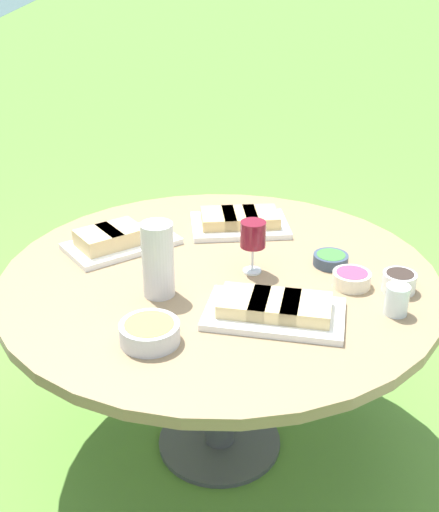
# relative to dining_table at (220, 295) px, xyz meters

# --- Properties ---
(ground_plane) EXTENTS (40.00, 40.00, 0.00)m
(ground_plane) POSITION_rel_dining_table_xyz_m (0.00, 0.00, -0.63)
(ground_plane) COLOR #5B8C38
(dining_table) EXTENTS (1.40, 1.40, 0.71)m
(dining_table) POSITION_rel_dining_table_xyz_m (0.00, 0.00, 0.00)
(dining_table) COLOR #4C4C51
(dining_table) RESTS_ON ground_plane
(water_pitcher) EXTENTS (0.10, 0.10, 0.23)m
(water_pitcher) POSITION_rel_dining_table_xyz_m (-0.12, 0.19, 0.20)
(water_pitcher) COLOR silver
(water_pitcher) RESTS_ON dining_table
(wine_glass) EXTENTS (0.08, 0.08, 0.17)m
(wine_glass) POSITION_rel_dining_table_xyz_m (0.00, -0.11, 0.21)
(wine_glass) COLOR silver
(wine_glass) RESTS_ON dining_table
(platter_bread_main) EXTENTS (0.38, 0.43, 0.08)m
(platter_bread_main) POSITION_rel_dining_table_xyz_m (0.21, 0.35, 0.11)
(platter_bread_main) COLOR white
(platter_bread_main) RESTS_ON dining_table
(platter_charcuterie) EXTENTS (0.32, 0.44, 0.06)m
(platter_charcuterie) POSITION_rel_dining_table_xyz_m (-0.28, -0.14, 0.11)
(platter_charcuterie) COLOR white
(platter_charcuterie) RESTS_ON dining_table
(platter_sandwich_side) EXTENTS (0.25, 0.36, 0.06)m
(platter_sandwich_side) POSITION_rel_dining_table_xyz_m (0.35, -0.10, 0.11)
(platter_sandwich_side) COLOR white
(platter_sandwich_side) RESTS_ON dining_table
(bowl_fries) EXTENTS (0.16, 0.16, 0.06)m
(bowl_fries) POSITION_rel_dining_table_xyz_m (-0.38, 0.21, 0.11)
(bowl_fries) COLOR silver
(bowl_fries) RESTS_ON dining_table
(bowl_salad) EXTENTS (0.11, 0.11, 0.04)m
(bowl_salad) POSITION_rel_dining_table_xyz_m (0.03, -0.37, 0.10)
(bowl_salad) COLOR #334256
(bowl_salad) RESTS_ON dining_table
(bowl_olives) EXTENTS (0.10, 0.10, 0.06)m
(bowl_olives) POSITION_rel_dining_table_xyz_m (-0.16, -0.53, 0.12)
(bowl_olives) COLOR white
(bowl_olives) RESTS_ON dining_table
(bowl_dip_red) EXTENTS (0.12, 0.12, 0.05)m
(bowl_dip_red) POSITION_rel_dining_table_xyz_m (-0.11, -0.40, 0.11)
(bowl_dip_red) COLOR beige
(bowl_dip_red) RESTS_ON dining_table
(cup_water_near) EXTENTS (0.07, 0.07, 0.09)m
(cup_water_near) POSITION_rel_dining_table_xyz_m (-0.28, -0.48, 0.13)
(cup_water_near) COLOR silver
(cup_water_near) RESTS_ON dining_table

